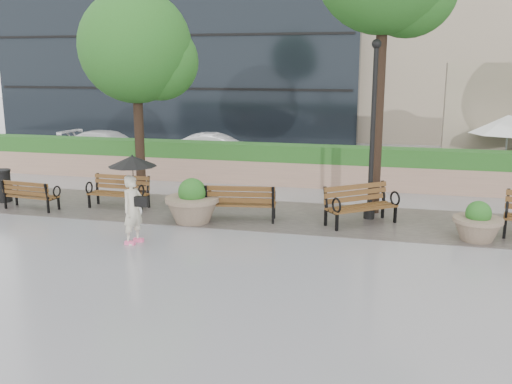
% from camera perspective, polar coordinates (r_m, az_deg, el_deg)
% --- Properties ---
extents(ground, '(100.00, 100.00, 0.00)m').
position_cam_1_polar(ground, '(12.40, -0.30, -5.89)').
color(ground, gray).
rests_on(ground, ground).
extents(cobble_strip, '(28.00, 3.20, 0.01)m').
position_cam_1_polar(cobble_strip, '(15.20, 2.45, -2.37)').
color(cobble_strip, '#383330').
rests_on(cobble_strip, ground).
extents(hedge_wall, '(24.00, 0.80, 1.35)m').
position_cam_1_polar(hedge_wall, '(18.91, 4.87, 2.62)').
color(hedge_wall, tan).
rests_on(hedge_wall, ground).
extents(asphalt_street, '(40.00, 7.00, 0.00)m').
position_cam_1_polar(asphalt_street, '(22.93, 6.42, 2.68)').
color(asphalt_street, black).
rests_on(asphalt_street, ground).
extents(bench_0, '(1.59, 0.76, 0.82)m').
position_cam_1_polar(bench_0, '(16.98, -21.53, -0.83)').
color(bench_0, brown).
rests_on(bench_0, ground).
extents(bench_1, '(1.70, 0.72, 0.90)m').
position_cam_1_polar(bench_1, '(16.40, -13.54, -0.66)').
color(bench_1, brown).
rests_on(bench_1, ground).
extents(bench_2, '(1.87, 0.96, 0.96)m').
position_cam_1_polar(bench_2, '(14.67, -1.54, -1.80)').
color(bench_2, brown).
rests_on(bench_2, ground).
extents(bench_3, '(1.88, 1.71, 0.99)m').
position_cam_1_polar(bench_3, '(14.55, 10.42, -2.09)').
color(bench_3, brown).
rests_on(bench_3, ground).
extents(planter_left, '(1.37, 1.37, 1.15)m').
position_cam_1_polar(planter_left, '(14.55, -6.38, -1.33)').
color(planter_left, '#7F6B56').
rests_on(planter_left, ground).
extents(planter_right, '(1.11, 1.11, 0.93)m').
position_cam_1_polar(planter_right, '(13.94, 21.27, -3.12)').
color(planter_right, '#7F6B56').
rests_on(planter_right, ground).
extents(trash_bin, '(0.54, 0.54, 0.90)m').
position_cam_1_polar(trash_bin, '(18.23, -24.05, 0.50)').
color(trash_bin, black).
rests_on(trash_bin, ground).
extents(lamppost, '(0.28, 0.28, 4.55)m').
position_cam_1_polar(lamppost, '(14.80, 11.54, 4.93)').
color(lamppost, black).
rests_on(lamppost, ground).
extents(tree_0, '(3.34, 3.23, 6.05)m').
position_cam_1_polar(tree_0, '(17.16, -11.38, 13.67)').
color(tree_0, black).
rests_on(tree_0, ground).
extents(patio_umb_white, '(2.50, 2.50, 2.30)m').
position_cam_1_polar(patio_umb_white, '(20.70, 23.92, 6.16)').
color(patio_umb_white, black).
rests_on(patio_umb_white, ground).
extents(car_left, '(4.32, 2.10, 1.21)m').
position_cam_1_polar(car_left, '(24.80, -14.48, 4.52)').
color(car_left, silver).
rests_on(car_left, ground).
extents(car_right, '(3.96, 1.85, 1.25)m').
position_cam_1_polar(car_right, '(22.74, -3.94, 4.24)').
color(car_right, silver).
rests_on(car_right, ground).
extents(pedestrian, '(1.08, 1.08, 1.98)m').
position_cam_1_polar(pedestrian, '(12.91, -12.20, 0.13)').
color(pedestrian, beige).
rests_on(pedestrian, ground).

